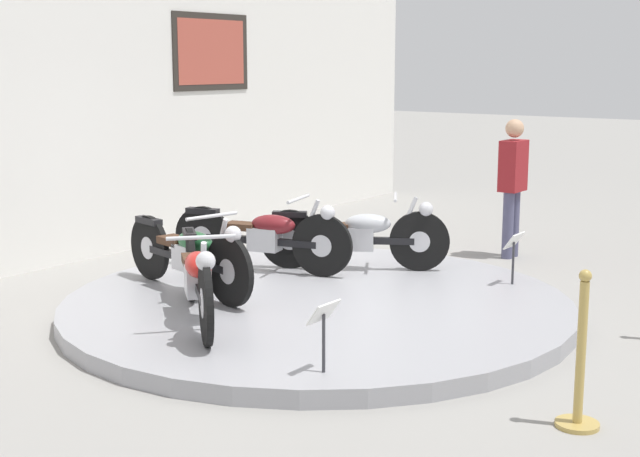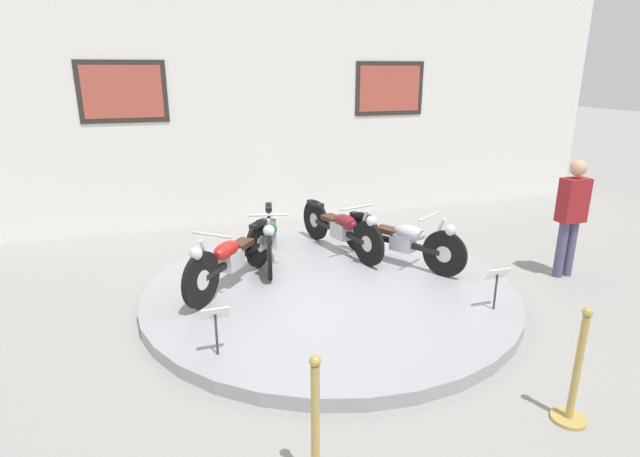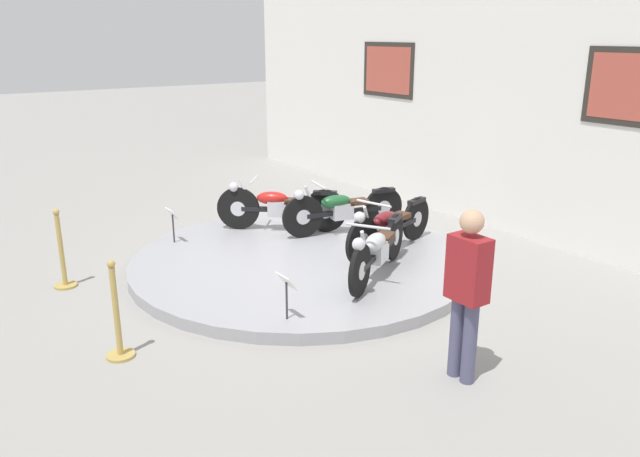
{
  "view_description": "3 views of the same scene",
  "coord_description": "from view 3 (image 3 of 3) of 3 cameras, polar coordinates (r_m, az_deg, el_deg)",
  "views": [
    {
      "loc": [
        -6.35,
        -4.72,
        2.28
      ],
      "look_at": [
        0.11,
        0.05,
        0.78
      ],
      "focal_mm": 50.0,
      "sensor_mm": 36.0,
      "label": 1
    },
    {
      "loc": [
        -1.91,
        -5.51,
        2.75
      ],
      "look_at": [
        -0.12,
        0.07,
        0.88
      ],
      "focal_mm": 28.0,
      "sensor_mm": 36.0,
      "label": 2
    },
    {
      "loc": [
        6.76,
        -4.4,
        3.07
      ],
      "look_at": [
        0.2,
        0.16,
        0.56
      ],
      "focal_mm": 35.0,
      "sensor_mm": 36.0,
      "label": 3
    }
  ],
  "objects": [
    {
      "name": "info_placard_front_centre",
      "position": [
        6.61,
        -3.09,
        -5.36
      ],
      "size": [
        0.26,
        0.11,
        0.51
      ],
      "color": "#333338",
      "rests_on": "display_platform"
    },
    {
      "name": "info_placard_front_left",
      "position": [
        9.27,
        -13.32,
        0.93
      ],
      "size": [
        0.26,
        0.11,
        0.51
      ],
      "color": "#333338",
      "rests_on": "display_platform"
    },
    {
      "name": "stanchion_post_left_of_entry",
      "position": [
        8.45,
        -22.48,
        -2.77
      ],
      "size": [
        0.28,
        0.28,
        1.02
      ],
      "color": "tan",
      "rests_on": "ground_plane"
    },
    {
      "name": "back_wall",
      "position": [
        10.53,
        15.4,
        12.05
      ],
      "size": [
        14.0,
        0.22,
        4.38
      ],
      "color": "white",
      "rests_on": "ground_plane"
    },
    {
      "name": "motorcycle_red",
      "position": [
        9.6,
        -3.8,
        2.11
      ],
      "size": [
        1.35,
        1.57,
        0.81
      ],
      "color": "black",
      "rests_on": "display_platform"
    },
    {
      "name": "ground_plane",
      "position": [
        8.63,
        -1.64,
        -3.41
      ],
      "size": [
        60.0,
        60.0,
        0.0
      ],
      "primitive_type": "plane",
      "color": "gray"
    },
    {
      "name": "display_platform",
      "position": [
        8.6,
        -1.64,
        -2.96
      ],
      "size": [
        4.65,
        4.65,
        0.14
      ],
      "primitive_type": "cylinder",
      "color": "#99999E",
      "rests_on": "ground_plane"
    },
    {
      "name": "visitor_standing",
      "position": [
        5.71,
        13.3,
        -5.19
      ],
      "size": [
        0.36,
        0.22,
        1.63
      ],
      "color": "#4C4C6B",
      "rests_on": "ground_plane"
    },
    {
      "name": "motorcycle_green",
      "position": [
        9.48,
        2.0,
        1.88
      ],
      "size": [
        0.59,
        1.96,
        0.8
      ],
      "color": "black",
      "rests_on": "display_platform"
    },
    {
      "name": "motorcycle_maroon",
      "position": [
        8.67,
        6.31,
        0.28
      ],
      "size": [
        0.67,
        1.93,
        0.8
      ],
      "color": "black",
      "rests_on": "display_platform"
    },
    {
      "name": "stanchion_post_right_of_entry",
      "position": [
        6.47,
        -18.02,
        -8.4
      ],
      "size": [
        0.28,
        0.28,
        1.02
      ],
      "color": "tan",
      "rests_on": "ground_plane"
    },
    {
      "name": "motorcycle_silver",
      "position": [
        7.75,
        5.28,
        -1.83
      ],
      "size": [
        1.08,
        1.71,
        0.79
      ],
      "color": "black",
      "rests_on": "display_platform"
    }
  ]
}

